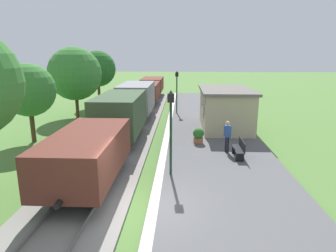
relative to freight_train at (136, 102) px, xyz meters
The scene contains 16 objects.
ground_plane 14.78m from the freight_train, 80.61° to the right, with size 160.00×160.00×0.00m, color #517A38.
platform_slab 15.61m from the freight_train, 68.89° to the right, with size 6.00×60.00×0.25m, color #565659.
platform_edge_stripe 14.83m from the freight_train, 79.08° to the right, with size 0.36×60.00×0.01m, color silver.
track_ballast 14.58m from the freight_train, 90.00° to the right, with size 3.80×60.00×0.12m, color gray.
rail_near 14.59m from the freight_train, 87.16° to the right, with size 0.07×60.00×0.14m, color slate.
rail_far 14.59m from the freight_train, 92.84° to the right, with size 0.07×60.00×0.14m, color slate.
freight_train is the anchor object (origin of this frame).
station_hut 7.51m from the freight_train, 25.09° to the right, with size 3.50×5.80×2.78m.
bench_near_hut 11.57m from the freight_train, 54.54° to the right, with size 0.42×1.50×0.91m.
person_waiting 10.59m from the freight_train, 54.28° to the right, with size 0.35×0.44×1.71m.
potted_planter 8.52m from the freight_train, 55.99° to the right, with size 0.64×0.64×0.92m.
lamp_post_near 12.23m from the freight_train, 74.28° to the right, with size 0.28×0.28×3.70m.
lamp_post_far 4.10m from the freight_train, 32.24° to the left, with size 0.28×0.28×3.70m.
tree_trackside_far 8.63m from the freight_train, 130.53° to the right, with size 3.19×3.19×4.85m.
tree_field_left 5.77m from the freight_train, behind, with size 4.45×4.45×5.96m.
tree_field_distant 8.41m from the freight_train, 127.00° to the left, with size 3.62×3.62×5.69m.
Camera 1 is at (1.35, -9.32, 5.43)m, focal length 31.63 mm.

